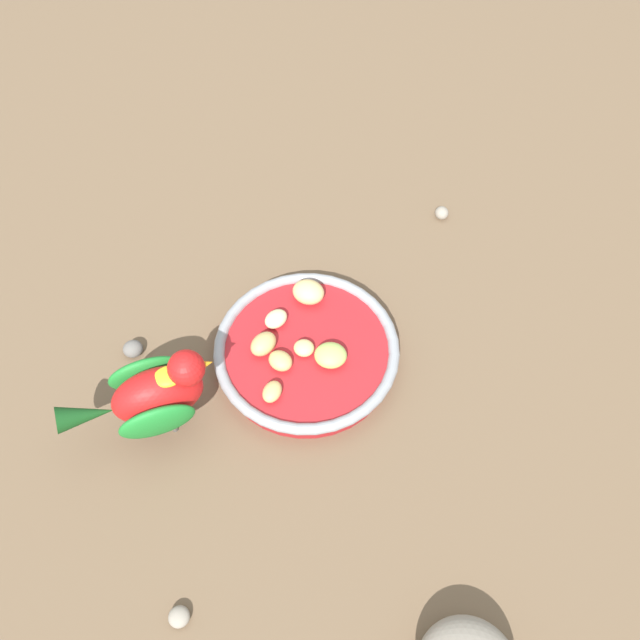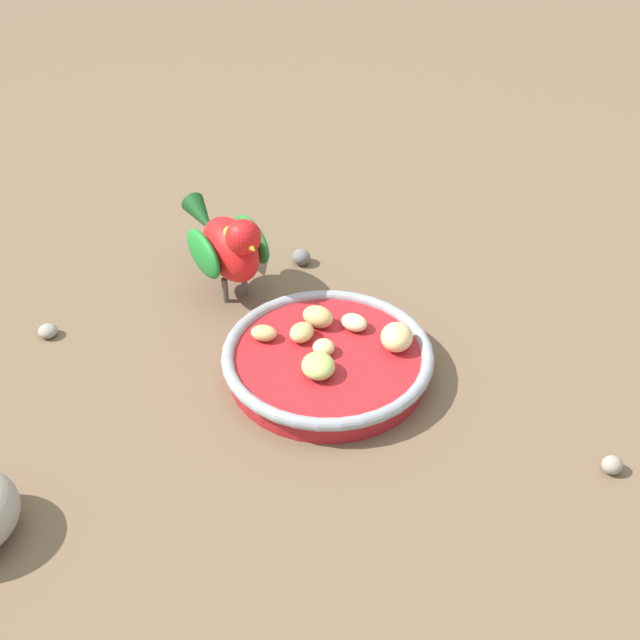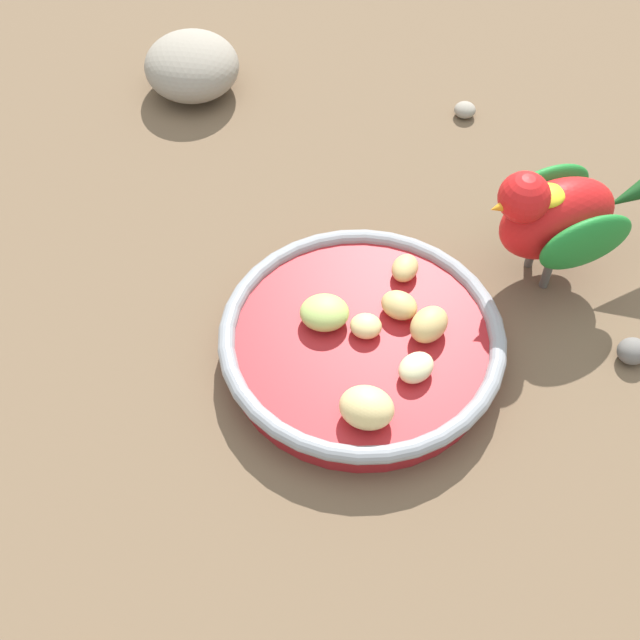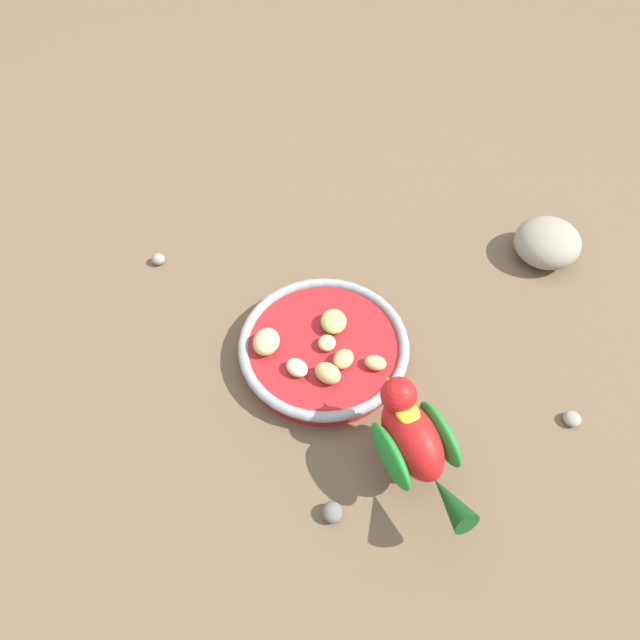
# 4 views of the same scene
# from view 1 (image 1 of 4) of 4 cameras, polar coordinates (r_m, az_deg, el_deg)

# --- Properties ---
(ground_plane) EXTENTS (4.00, 4.00, 0.00)m
(ground_plane) POSITION_cam_1_polar(r_m,az_deg,el_deg) (0.83, -0.53, -2.71)
(ground_plane) COLOR brown
(feeding_bowl) EXTENTS (0.22, 0.22, 0.03)m
(feeding_bowl) POSITION_cam_1_polar(r_m,az_deg,el_deg) (0.81, -1.35, -2.52)
(feeding_bowl) COLOR #AD1E23
(feeding_bowl) RESTS_ON ground_plane
(apple_piece_0) EXTENTS (0.05, 0.05, 0.02)m
(apple_piece_0) POSITION_cam_1_polar(r_m,az_deg,el_deg) (0.78, 0.89, -2.96)
(apple_piece_0) COLOR #B2CC66
(apple_piece_0) RESTS_ON feeding_bowl
(apple_piece_1) EXTENTS (0.05, 0.04, 0.03)m
(apple_piece_1) POSITION_cam_1_polar(r_m,az_deg,el_deg) (0.83, -0.97, 2.35)
(apple_piece_1) COLOR #E5C67F
(apple_piece_1) RESTS_ON feeding_bowl
(apple_piece_2) EXTENTS (0.03, 0.03, 0.02)m
(apple_piece_2) POSITION_cam_1_polar(r_m,az_deg,el_deg) (0.79, -4.74, -2.00)
(apple_piece_2) COLOR tan
(apple_piece_2) RESTS_ON feeding_bowl
(apple_piece_3) EXTENTS (0.03, 0.03, 0.01)m
(apple_piece_3) POSITION_cam_1_polar(r_m,az_deg,el_deg) (0.79, -1.39, -2.31)
(apple_piece_3) COLOR #E5C67F
(apple_piece_3) RESTS_ON feeding_bowl
(apple_piece_4) EXTENTS (0.03, 0.03, 0.02)m
(apple_piece_4) POSITION_cam_1_polar(r_m,az_deg,el_deg) (0.81, -3.69, 0.09)
(apple_piece_4) COLOR beige
(apple_piece_4) RESTS_ON feeding_bowl
(apple_piece_5) EXTENTS (0.03, 0.03, 0.02)m
(apple_piece_5) POSITION_cam_1_polar(r_m,az_deg,el_deg) (0.77, -4.01, -5.97)
(apple_piece_5) COLOR tan
(apple_piece_5) RESTS_ON feeding_bowl
(apple_piece_6) EXTENTS (0.03, 0.02, 0.02)m
(apple_piece_6) POSITION_cam_1_polar(r_m,az_deg,el_deg) (0.78, -3.32, -3.41)
(apple_piece_6) COLOR tan
(apple_piece_6) RESTS_ON feeding_bowl
(parrot) EXTENTS (0.12, 0.16, 0.12)m
(parrot) POSITION_cam_1_polar(r_m,az_deg,el_deg) (0.74, -13.66, -6.01)
(parrot) COLOR #59544C
(parrot) RESTS_ON ground_plane
(pebble_0) EXTENTS (0.02, 0.02, 0.01)m
(pebble_0) POSITION_cam_1_polar(r_m,az_deg,el_deg) (0.73, -11.66, -23.05)
(pebble_0) COLOR gray
(pebble_0) RESTS_ON ground_plane
(pebble_1) EXTENTS (0.03, 0.03, 0.02)m
(pebble_1) POSITION_cam_1_polar(r_m,az_deg,el_deg) (0.85, -15.32, -2.33)
(pebble_1) COLOR slate
(pebble_1) RESTS_ON ground_plane
(pebble_2) EXTENTS (0.03, 0.03, 0.02)m
(pebble_2) POSITION_cam_1_polar(r_m,az_deg,el_deg) (0.97, 9.96, 8.87)
(pebble_2) COLOR gray
(pebble_2) RESTS_ON ground_plane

